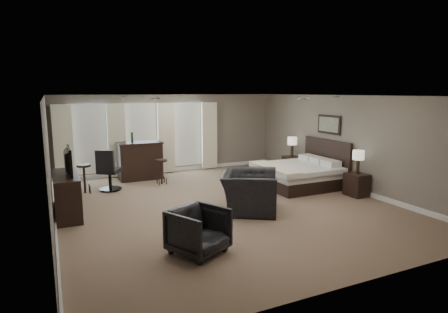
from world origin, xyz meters
name	(u,v)px	position (x,y,z in m)	size (l,w,h in m)	color
room	(224,151)	(0.00, 0.00, 1.30)	(7.60, 8.60, 2.64)	#745E4A
window_bay	(142,138)	(-1.00, 4.11, 1.20)	(5.25, 0.20, 2.30)	silver
bed	(296,164)	(2.58, 0.66, 0.65)	(2.06, 1.96, 1.31)	silver
nightstand_near	(357,185)	(3.47, -0.79, 0.30)	(0.45, 0.54, 0.59)	black
nightstand_far	(292,165)	(3.47, 2.11, 0.29)	(0.44, 0.54, 0.59)	black
lamp_near	(358,162)	(3.47, -0.79, 0.90)	(0.30, 0.30, 0.61)	beige
lamp_far	(292,147)	(3.47, 2.11, 0.91)	(0.31, 0.31, 0.64)	beige
wall_art	(329,124)	(3.70, 0.66, 1.75)	(0.04, 0.96, 0.56)	slate
dresser	(67,195)	(-3.45, 0.72, 0.46)	(0.51, 1.59, 0.93)	black
tv	(65,171)	(-3.45, 0.72, 0.99)	(1.02, 0.59, 0.13)	black
armchair_near	(249,185)	(0.34, -0.66, 0.60)	(1.38, 0.89, 1.20)	black
armchair_far	(199,229)	(-1.55, -2.33, 0.43)	(0.83, 0.78, 0.86)	black
bar_counter	(140,161)	(-1.21, 3.52, 0.59)	(1.34, 0.70, 1.17)	black
bar_stool_left	(84,179)	(-2.94, 2.53, 0.39)	(0.37, 0.37, 0.78)	black
bar_stool_right	(161,172)	(-0.79, 2.63, 0.37)	(0.35, 0.35, 0.73)	black
desk_chair	(110,170)	(-2.28, 2.53, 0.58)	(0.59, 0.59, 1.17)	black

